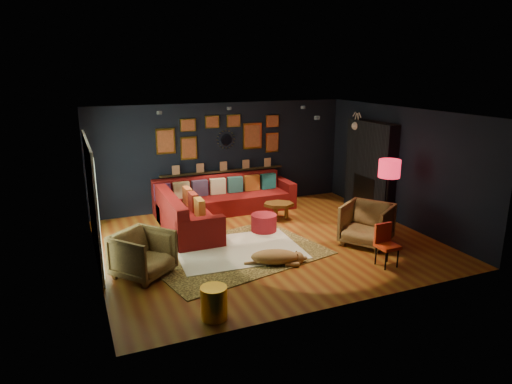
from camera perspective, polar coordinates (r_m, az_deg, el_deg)
name	(u,v)px	position (r m, az deg, el deg)	size (l,w,h in m)	color
floor	(267,242)	(9.29, 1.37, -6.29)	(6.50, 6.50, 0.00)	brown
room_walls	(267,165)	(8.83, 1.43, 3.37)	(6.50, 6.50, 6.50)	black
sectional	(211,206)	(10.59, -5.67, -1.78)	(3.41, 2.69, 0.86)	maroon
ledge	(223,171)	(11.42, -4.10, 2.62)	(3.20, 0.12, 0.04)	black
gallery_wall	(222,136)	(11.29, -4.31, 7.06)	(3.15, 0.04, 1.02)	gold
sunburst_mirror	(226,140)	(11.34, -3.76, 6.56)	(0.47, 0.16, 0.47)	silver
fireplace	(370,171)	(11.27, 14.02, 2.56)	(0.31, 1.60, 2.20)	black
deer_head	(361,126)	(11.52, 13.05, 8.10)	(0.50, 0.28, 0.45)	white
sliding_door	(92,200)	(8.80, -19.77, -0.91)	(0.06, 2.80, 2.20)	white
ceiling_spots	(252,111)	(9.42, -0.55, 10.07)	(3.30, 2.50, 0.06)	black
shag_rug	(239,250)	(8.87, -2.20, -7.26)	(2.34, 1.70, 0.03)	white
leopard_rug	(235,253)	(8.76, -2.65, -7.64)	(3.20, 2.29, 0.02)	tan
coffee_table	(279,206)	(10.59, 2.87, -1.74)	(0.86, 0.75, 0.36)	#5E3614
pouf	(264,223)	(9.78, 0.99, -3.84)	(0.55, 0.55, 0.36)	maroon
armchair_left	(143,252)	(7.94, -13.96, -7.31)	(0.84, 0.78, 0.86)	#B98749
armchair_right	(367,222)	(9.32, 13.68, -3.68)	(0.89, 0.83, 0.92)	#B98749
gold_stool	(214,303)	(6.60, -5.28, -13.61)	(0.38, 0.38, 0.47)	gold
orange_chair	(385,241)	(8.44, 15.88, -5.97)	(0.37, 0.37, 0.76)	black
floor_lamp	(389,172)	(9.74, 16.31, 2.42)	(0.44, 0.44, 1.61)	black
dog	(275,254)	(8.22, 2.35, -7.78)	(1.16, 0.57, 0.37)	#A06B42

